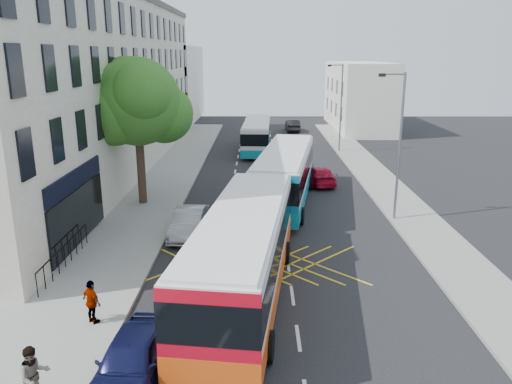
{
  "coord_description": "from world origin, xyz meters",
  "views": [
    {
      "loc": [
        -1.32,
        -14.62,
        9.12
      ],
      "look_at": [
        -1.46,
        10.11,
        2.2
      ],
      "focal_mm": 35.0,
      "sensor_mm": 36.0,
      "label": 1
    }
  ],
  "objects_px": {
    "motorbike": "(255,339)",
    "distant_car_grey": "(260,131)",
    "street_tree": "(137,103)",
    "lamp_near": "(398,140)",
    "pedestrian_near": "(34,376)",
    "lamp_far": "(340,103)",
    "bus_mid": "(285,175)",
    "bus_far": "(257,135)",
    "parked_car_blue": "(132,359)",
    "pedestrian_far": "(92,302)",
    "bus_near": "(244,253)",
    "red_hatchback": "(320,175)",
    "distant_car_dark": "(292,125)",
    "parked_car_silver": "(189,222)"
  },
  "relations": [
    {
      "from": "parked_car_silver",
      "to": "distant_car_grey",
      "type": "distance_m",
      "value": 31.77
    },
    {
      "from": "lamp_near",
      "to": "bus_far",
      "type": "height_order",
      "value": "lamp_near"
    },
    {
      "from": "lamp_near",
      "to": "pedestrian_near",
      "type": "height_order",
      "value": "lamp_near"
    },
    {
      "from": "distant_car_dark",
      "to": "pedestrian_near",
      "type": "distance_m",
      "value": 49.78
    },
    {
      "from": "motorbike",
      "to": "parked_car_blue",
      "type": "bearing_deg",
      "value": -173.81
    },
    {
      "from": "lamp_far",
      "to": "red_hatchback",
      "type": "distance_m",
      "value": 12.83
    },
    {
      "from": "lamp_far",
      "to": "bus_mid",
      "type": "relative_size",
      "value": 0.65
    },
    {
      "from": "pedestrian_near",
      "to": "pedestrian_far",
      "type": "height_order",
      "value": "pedestrian_near"
    },
    {
      "from": "motorbike",
      "to": "parked_car_silver",
      "type": "height_order",
      "value": "motorbike"
    },
    {
      "from": "lamp_far",
      "to": "pedestrian_near",
      "type": "distance_m",
      "value": 38.06
    },
    {
      "from": "motorbike",
      "to": "distant_car_grey",
      "type": "xyz_separation_m",
      "value": [
        0.28,
        42.69,
        -0.32
      ]
    },
    {
      "from": "parked_car_blue",
      "to": "red_hatchback",
      "type": "distance_m",
      "value": 23.89
    },
    {
      "from": "parked_car_blue",
      "to": "bus_mid",
      "type": "bearing_deg",
      "value": 78.14
    },
    {
      "from": "street_tree",
      "to": "red_hatchback",
      "type": "xyz_separation_m",
      "value": [
        11.59,
        5.24,
        -5.66
      ]
    },
    {
      "from": "lamp_near",
      "to": "pedestrian_far",
      "type": "bearing_deg",
      "value": -139.37
    },
    {
      "from": "bus_near",
      "to": "red_hatchback",
      "type": "distance_m",
      "value": 18.02
    },
    {
      "from": "bus_near",
      "to": "parked_car_silver",
      "type": "distance_m",
      "value": 7.42
    },
    {
      "from": "red_hatchback",
      "to": "pedestrian_near",
      "type": "xyz_separation_m",
      "value": [
        -10.24,
        -23.67,
        0.37
      ]
    },
    {
      "from": "lamp_far",
      "to": "bus_mid",
      "type": "xyz_separation_m",
      "value": [
        -5.89,
        -16.48,
        -2.83
      ]
    },
    {
      "from": "lamp_near",
      "to": "distant_car_grey",
      "type": "height_order",
      "value": "lamp_near"
    },
    {
      "from": "street_tree",
      "to": "motorbike",
      "type": "bearing_deg",
      "value": -66.79
    },
    {
      "from": "distant_car_grey",
      "to": "pedestrian_near",
      "type": "bearing_deg",
      "value": -96.29
    },
    {
      "from": "red_hatchback",
      "to": "parked_car_blue",
      "type": "bearing_deg",
      "value": 65.56
    },
    {
      "from": "bus_far",
      "to": "pedestrian_far",
      "type": "height_order",
      "value": "bus_far"
    },
    {
      "from": "distant_car_dark",
      "to": "lamp_near",
      "type": "bearing_deg",
      "value": 93.55
    },
    {
      "from": "bus_near",
      "to": "street_tree",
      "type": "bearing_deg",
      "value": 125.92
    },
    {
      "from": "street_tree",
      "to": "distant_car_grey",
      "type": "height_order",
      "value": "street_tree"
    },
    {
      "from": "parked_car_blue",
      "to": "pedestrian_near",
      "type": "xyz_separation_m",
      "value": [
        -2.26,
        -1.15,
        0.27
      ]
    },
    {
      "from": "bus_mid",
      "to": "distant_car_grey",
      "type": "height_order",
      "value": "bus_mid"
    },
    {
      "from": "lamp_near",
      "to": "red_hatchback",
      "type": "relative_size",
      "value": 1.84
    },
    {
      "from": "parked_car_silver",
      "to": "lamp_near",
      "type": "bearing_deg",
      "value": 15.07
    },
    {
      "from": "lamp_far",
      "to": "distant_car_dark",
      "type": "bearing_deg",
      "value": 104.57
    },
    {
      "from": "lamp_far",
      "to": "bus_near",
      "type": "height_order",
      "value": "lamp_far"
    },
    {
      "from": "bus_mid",
      "to": "red_hatchback",
      "type": "height_order",
      "value": "bus_mid"
    },
    {
      "from": "bus_far",
      "to": "pedestrian_near",
      "type": "bearing_deg",
      "value": -96.91
    },
    {
      "from": "street_tree",
      "to": "distant_car_grey",
      "type": "xyz_separation_m",
      "value": [
        7.36,
        26.2,
        -5.69
      ]
    },
    {
      "from": "bus_near",
      "to": "red_hatchback",
      "type": "relative_size",
      "value": 2.88
    },
    {
      "from": "red_hatchback",
      "to": "distant_car_grey",
      "type": "distance_m",
      "value": 21.38
    },
    {
      "from": "lamp_far",
      "to": "red_hatchback",
      "type": "xyz_separation_m",
      "value": [
        -3.12,
        -11.79,
        -3.99
      ]
    },
    {
      "from": "bus_near",
      "to": "distant_car_dark",
      "type": "height_order",
      "value": "bus_near"
    },
    {
      "from": "lamp_near",
      "to": "pedestrian_far",
      "type": "xyz_separation_m",
      "value": [
        -13.2,
        -11.32,
        -3.68
      ]
    },
    {
      "from": "lamp_far",
      "to": "distant_car_grey",
      "type": "bearing_deg",
      "value": 128.73
    },
    {
      "from": "parked_car_silver",
      "to": "pedestrian_far",
      "type": "xyz_separation_m",
      "value": [
        -2.1,
        -8.94,
        0.23
      ]
    },
    {
      "from": "parked_car_silver",
      "to": "distant_car_grey",
      "type": "relative_size",
      "value": 0.99
    },
    {
      "from": "parked_car_blue",
      "to": "pedestrian_near",
      "type": "bearing_deg",
      "value": -148.67
    },
    {
      "from": "red_hatchback",
      "to": "parked_car_silver",
      "type": "bearing_deg",
      "value": 48.08
    },
    {
      "from": "street_tree",
      "to": "lamp_near",
      "type": "height_order",
      "value": "street_tree"
    },
    {
      "from": "red_hatchback",
      "to": "distant_car_dark",
      "type": "relative_size",
      "value": 1.01
    },
    {
      "from": "bus_near",
      "to": "distant_car_dark",
      "type": "xyz_separation_m",
      "value": [
        4.62,
        42.4,
        -1.11
      ]
    },
    {
      "from": "parked_car_blue",
      "to": "pedestrian_far",
      "type": "height_order",
      "value": "pedestrian_far"
    }
  ]
}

